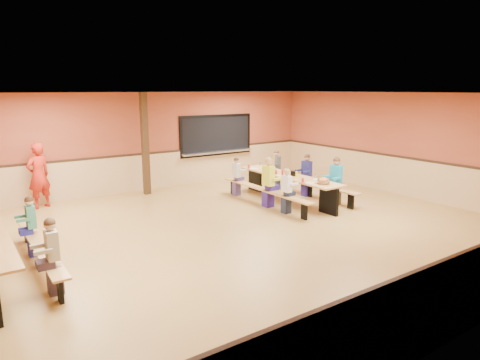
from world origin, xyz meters
TOP-DOWN VIEW (x-y plane):
  - ground at (0.00, 0.00)m, footprint 12.00×12.00m
  - room_envelope at (0.00, 0.00)m, footprint 12.04×10.04m
  - kitchen_pass_through at (2.60, 4.96)m, footprint 2.78×0.28m
  - structural_post at (-0.20, 4.40)m, footprint 0.18×0.18m
  - cafeteria_table_main at (2.74, 1.37)m, footprint 1.91×3.70m
  - seated_child_white_left at (1.91, 0.48)m, footprint 0.33×0.27m
  - seated_adult_yellow at (1.91, 1.22)m, footprint 0.42×0.34m
  - seated_child_grey_left at (1.91, 2.74)m, footprint 0.32×0.27m
  - seated_child_teal_right at (3.56, 0.37)m, footprint 0.40×0.33m
  - seated_child_navy_right at (3.56, 1.51)m, footprint 0.38×0.31m
  - seated_child_char_right at (3.56, 2.92)m, footprint 0.36×0.29m
  - seated_child_green_sec at (-3.87, 1.03)m, footprint 0.33×0.27m
  - seated_child_tan_sec at (-3.87, -0.83)m, footprint 0.36×0.30m
  - standing_woman at (-3.12, 4.55)m, footprint 0.75×0.64m
  - punch_pitcher at (2.81, 2.22)m, footprint 0.16×0.16m
  - chip_bowl at (2.72, 0.01)m, footprint 0.32×0.32m
  - napkin_dispenser at (2.80, 1.23)m, footprint 0.10×0.14m
  - condiment_mustard at (2.70, 0.99)m, footprint 0.06×0.06m
  - condiment_ketchup at (2.54, 1.39)m, footprint 0.06×0.06m
  - table_paddle at (2.68, 1.97)m, footprint 0.16×0.16m
  - place_settings at (2.74, 1.37)m, footprint 0.65×3.30m

SIDE VIEW (x-z plane):
  - ground at x=0.00m, z-range 0.00..0.00m
  - cafeteria_table_main at x=2.74m, z-range 0.16..0.90m
  - seated_child_grey_left at x=1.91m, z-range 0.00..1.12m
  - seated_child_white_left at x=1.91m, z-range 0.00..1.13m
  - seated_child_green_sec at x=-3.87m, z-range 0.00..1.14m
  - seated_child_char_right at x=3.56m, z-range 0.00..1.18m
  - seated_child_tan_sec at x=-3.87m, z-range 0.00..1.19m
  - seated_child_navy_right at x=3.56m, z-range 0.00..1.22m
  - seated_child_teal_right at x=3.56m, z-range 0.00..1.28m
  - seated_adult_yellow at x=1.91m, z-range 0.00..1.31m
  - room_envelope at x=0.00m, z-range -0.82..2.20m
  - place_settings at x=2.74m, z-range 0.74..0.85m
  - napkin_dispenser at x=2.80m, z-range 0.74..0.87m
  - chip_bowl at x=2.72m, z-range 0.74..0.89m
  - condiment_mustard at x=2.70m, z-range 0.74..0.91m
  - condiment_ketchup at x=2.54m, z-range 0.74..0.91m
  - punch_pitcher at x=2.81m, z-range 0.74..0.96m
  - standing_woman at x=-3.12m, z-range 0.00..1.74m
  - table_paddle at x=2.68m, z-range 0.60..1.16m
  - kitchen_pass_through at x=2.60m, z-range 0.80..2.18m
  - structural_post at x=-0.20m, z-range 0.00..3.00m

